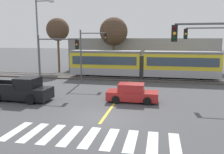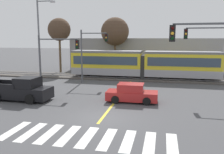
% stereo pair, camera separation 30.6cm
% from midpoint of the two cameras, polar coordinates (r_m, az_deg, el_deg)
% --- Properties ---
extents(ground_plane, '(200.00, 200.00, 0.00)m').
position_cam_midpoint_polar(ground_plane, '(15.85, -2.61, -9.92)').
color(ground_plane, '#474749').
extents(track_bed, '(120.00, 4.00, 0.18)m').
position_cam_midpoint_polar(track_bed, '(30.78, 4.56, -0.28)').
color(track_bed, '#4C4742').
rests_on(track_bed, ground).
extents(rail_near, '(120.00, 0.08, 0.10)m').
position_cam_midpoint_polar(rail_near, '(30.06, 4.40, -0.24)').
color(rail_near, '#939399').
rests_on(rail_near, track_bed).
extents(rail_far, '(120.00, 0.08, 0.10)m').
position_cam_midpoint_polar(rail_far, '(31.47, 4.73, 0.19)').
color(rail_far, '#939399').
rests_on(rail_far, track_bed).
extents(light_rail_tram, '(18.50, 2.64, 3.43)m').
position_cam_midpoint_polar(light_rail_tram, '(30.38, 7.02, 3.29)').
color(light_rail_tram, '#9E9EA3').
rests_on(light_rail_tram, track_bed).
extents(crosswalk_stripe_0, '(0.57, 2.80, 0.01)m').
position_cam_midpoint_polar(crosswalk_stripe_0, '(14.95, -22.68, -11.86)').
color(crosswalk_stripe_0, silver).
rests_on(crosswalk_stripe_0, ground).
extents(crosswalk_stripe_1, '(0.57, 2.80, 0.01)m').
position_cam_midpoint_polar(crosswalk_stripe_1, '(14.38, -18.96, -12.48)').
color(crosswalk_stripe_1, silver).
rests_on(crosswalk_stripe_1, ground).
extents(crosswalk_stripe_2, '(0.57, 2.80, 0.01)m').
position_cam_midpoint_polar(crosswalk_stripe_2, '(13.89, -14.93, -13.08)').
color(crosswalk_stripe_2, silver).
rests_on(crosswalk_stripe_2, ground).
extents(crosswalk_stripe_3, '(0.57, 2.80, 0.01)m').
position_cam_midpoint_polar(crosswalk_stripe_3, '(13.46, -10.60, -13.66)').
color(crosswalk_stripe_3, silver).
rests_on(crosswalk_stripe_3, ground).
extents(crosswalk_stripe_4, '(0.57, 2.80, 0.01)m').
position_cam_midpoint_polar(crosswalk_stripe_4, '(13.11, -6.00, -14.19)').
color(crosswalk_stripe_4, silver).
rests_on(crosswalk_stripe_4, ground).
extents(crosswalk_stripe_5, '(0.57, 2.80, 0.01)m').
position_cam_midpoint_polar(crosswalk_stripe_5, '(12.85, -1.15, -14.65)').
color(crosswalk_stripe_5, silver).
rests_on(crosswalk_stripe_5, ground).
extents(crosswalk_stripe_6, '(0.57, 2.80, 0.01)m').
position_cam_midpoint_polar(crosswalk_stripe_6, '(12.67, 3.88, -15.02)').
color(crosswalk_stripe_6, silver).
rests_on(crosswalk_stripe_6, ground).
extents(crosswalk_stripe_7, '(0.57, 2.80, 0.01)m').
position_cam_midpoint_polar(crosswalk_stripe_7, '(12.59, 9.03, -15.28)').
color(crosswalk_stripe_7, silver).
rests_on(crosswalk_stripe_7, ground).
extents(crosswalk_stripe_8, '(0.57, 2.80, 0.01)m').
position_cam_midpoint_polar(crosswalk_stripe_8, '(12.61, 14.22, -15.43)').
color(crosswalk_stripe_8, silver).
rests_on(crosswalk_stripe_8, ground).
extents(lane_centre_line, '(0.20, 14.69, 0.01)m').
position_cam_midpoint_polar(lane_centre_line, '(21.75, 1.48, -4.55)').
color(lane_centre_line, gold).
rests_on(lane_centre_line, ground).
extents(sedan_crossing, '(4.23, 1.98, 1.52)m').
position_cam_midpoint_polar(sedan_crossing, '(19.72, 4.44, -3.95)').
color(sedan_crossing, '#B22323').
rests_on(sedan_crossing, ground).
extents(pickup_truck, '(5.45, 2.34, 1.98)m').
position_cam_midpoint_polar(pickup_truck, '(21.54, -21.41, -3.04)').
color(pickup_truck, black).
rests_on(pickup_truck, ground).
extents(traffic_light_near_right, '(3.75, 0.38, 6.54)m').
position_cam_midpoint_polar(traffic_light_near_right, '(13.81, 23.55, 4.51)').
color(traffic_light_near_right, '#515459').
rests_on(traffic_light_near_right, ground).
extents(traffic_light_mid_right, '(4.25, 0.38, 6.46)m').
position_cam_midpoint_polar(traffic_light_mid_right, '(22.40, 23.45, 6.25)').
color(traffic_light_mid_right, '#515459').
rests_on(traffic_light_mid_right, ground).
extents(traffic_light_mid_left, '(4.25, 0.38, 5.52)m').
position_cam_midpoint_polar(traffic_light_mid_left, '(23.96, -14.32, 5.44)').
color(traffic_light_mid_left, '#515459').
rests_on(traffic_light_mid_left, ground).
extents(traffic_light_far_left, '(3.25, 0.38, 6.17)m').
position_cam_midpoint_polar(traffic_light_far_left, '(27.69, -5.78, 6.89)').
color(traffic_light_far_left, '#515459').
rests_on(traffic_light_far_left, ground).
extents(street_lamp_west, '(2.38, 0.28, 9.79)m').
position_cam_midpoint_polar(street_lamp_west, '(30.80, -17.39, 9.48)').
color(street_lamp_west, slate).
rests_on(street_lamp_west, ground).
extents(bare_tree_far_west, '(3.42, 3.42, 8.20)m').
position_cam_midpoint_polar(bare_tree_far_west, '(37.22, -13.15, 10.99)').
color(bare_tree_far_west, brown).
rests_on(bare_tree_far_west, ground).
extents(bare_tree_west, '(4.22, 4.22, 8.30)m').
position_cam_midpoint_polar(bare_tree_west, '(36.24, 0.17, 10.85)').
color(bare_tree_west, brown).
rests_on(bare_tree_west, ground).
extents(building_backdrop_far, '(23.44, 6.00, 5.19)m').
position_cam_midpoint_polar(building_backdrop_far, '(39.85, 6.92, 5.51)').
color(building_backdrop_far, gray).
rests_on(building_backdrop_far, ground).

